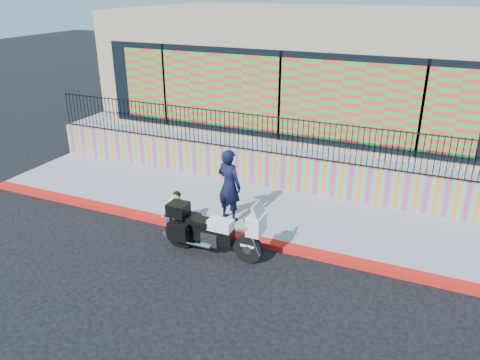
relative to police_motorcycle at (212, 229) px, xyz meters
The scene contains 10 objects.
ground 1.07m from the police_motorcycle, 96.09° to the left, with size 90.00×90.00×0.00m, color black.
red_curb 1.03m from the police_motorcycle, 96.09° to the left, with size 16.00×0.30×0.15m, color red.
sidewalk 2.56m from the police_motorcycle, 92.07° to the left, with size 16.00×3.00×0.15m, color #949AB2.
mural_wall 4.10m from the police_motorcycle, 91.26° to the left, with size 16.00×0.20×1.10m, color #D93972.
metal_fence 4.27m from the police_motorcycle, 91.26° to the left, with size 15.80×0.04×1.20m, color black, non-canonical shape.
elevated_platform 9.20m from the police_motorcycle, 90.56° to the left, with size 16.00×10.00×1.25m, color #949AB2.
storefront_building 9.34m from the police_motorcycle, 90.58° to the left, with size 14.00×8.06×4.00m.
police_motorcycle is the anchor object (origin of this frame).
police_officer 1.65m from the police_motorcycle, 99.33° to the left, with size 0.73×0.48×2.01m, color black.
seated_man 1.55m from the police_motorcycle, 156.10° to the left, with size 0.54×0.71×1.06m.
Camera 1 is at (4.69, -9.61, 6.10)m, focal length 35.00 mm.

